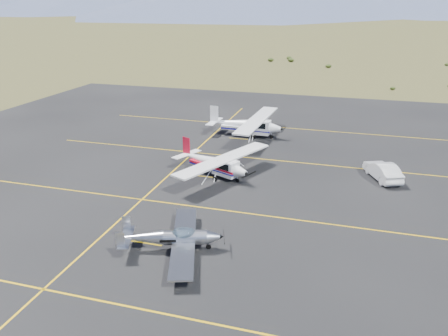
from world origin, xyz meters
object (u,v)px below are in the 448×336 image
at_px(aircraft_cessna, 214,162).
at_px(sedan, 383,171).
at_px(aircraft_low_wing, 173,237).
at_px(aircraft_plain, 246,124).

bearing_deg(aircraft_cessna, sedan, 37.05).
bearing_deg(aircraft_low_wing, aircraft_plain, 74.72).
xyz_separation_m(aircraft_low_wing, aircraft_cessna, (-1.24, 11.73, 0.34)).
relative_size(aircraft_low_wing, sedan, 1.84).
xyz_separation_m(aircraft_low_wing, aircraft_plain, (-1.35, 23.37, 0.49)).
relative_size(aircraft_cessna, sedan, 2.33).
height_order(aircraft_cessna, aircraft_plain, aircraft_plain).
height_order(aircraft_low_wing, aircraft_plain, aircraft_plain).
relative_size(aircraft_plain, sedan, 2.74).
xyz_separation_m(aircraft_cessna, sedan, (13.28, 3.04, -0.45)).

